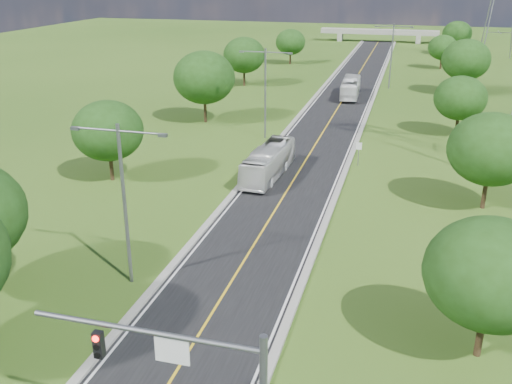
# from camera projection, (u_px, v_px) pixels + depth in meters

# --- Properties ---
(ground) EXTENTS (260.00, 260.00, 0.00)m
(ground) POSITION_uv_depth(u_px,v_px,m) (336.00, 111.00, 76.83)
(ground) COLOR #2D4F16
(ground) RESTS_ON ground
(road) EXTENTS (8.00, 150.00, 0.06)m
(road) POSITION_uv_depth(u_px,v_px,m) (342.00, 102.00, 82.20)
(road) COLOR black
(road) RESTS_ON ground
(curb_left) EXTENTS (0.50, 150.00, 0.22)m
(curb_left) POSITION_uv_depth(u_px,v_px,m) (313.00, 100.00, 83.22)
(curb_left) COLOR gray
(curb_left) RESTS_ON ground
(curb_right) EXTENTS (0.50, 150.00, 0.22)m
(curb_right) POSITION_uv_depth(u_px,v_px,m) (371.00, 103.00, 81.13)
(curb_right) COLOR gray
(curb_right) RESTS_ON ground
(signal_mast) EXTENTS (8.54, 0.33, 7.20)m
(signal_mast) POSITION_uv_depth(u_px,v_px,m) (203.00, 383.00, 19.39)
(signal_mast) COLOR slate
(signal_mast) RESTS_ON ground
(speed_limit_sign) EXTENTS (0.55, 0.09, 2.40)m
(speed_limit_sign) POSITION_uv_depth(u_px,v_px,m) (359.00, 150.00, 55.21)
(speed_limit_sign) COLOR slate
(speed_limit_sign) RESTS_ON ground
(overpass) EXTENTS (30.00, 3.00, 3.20)m
(overpass) POSITION_uv_depth(u_px,v_px,m) (379.00, 32.00, 147.72)
(overpass) COLOR gray
(overpass) RESTS_ON ground
(streetlight_near_left) EXTENTS (5.90, 0.25, 10.00)m
(streetlight_near_left) POSITION_uv_depth(u_px,v_px,m) (123.00, 192.00, 33.06)
(streetlight_near_left) COLOR slate
(streetlight_near_left) RESTS_ON ground
(streetlight_mid_left) EXTENTS (5.90, 0.25, 10.00)m
(streetlight_mid_left) POSITION_uv_depth(u_px,v_px,m) (265.00, 86.00, 62.67)
(streetlight_mid_left) COLOR slate
(streetlight_mid_left) RESTS_ON ground
(streetlight_far_right) EXTENTS (5.90, 0.25, 10.00)m
(streetlight_far_right) POSITION_uv_depth(u_px,v_px,m) (392.00, 51.00, 89.32)
(streetlight_far_right) COLOR slate
(streetlight_far_right) RESTS_ON ground
(tree_lb) EXTENTS (6.30, 6.30, 7.33)m
(tree_lb) POSITION_uv_depth(u_px,v_px,m) (108.00, 131.00, 50.35)
(tree_lb) COLOR black
(tree_lb) RESTS_ON ground
(tree_lc) EXTENTS (7.56, 7.56, 8.79)m
(tree_lc) POSITION_uv_depth(u_px,v_px,m) (204.00, 78.00, 69.50)
(tree_lc) COLOR black
(tree_lc) RESTS_ON ground
(tree_ld) EXTENTS (6.72, 6.72, 7.82)m
(tree_ld) POSITION_uv_depth(u_px,v_px,m) (244.00, 55.00, 91.75)
(tree_ld) COLOR black
(tree_ld) RESTS_ON ground
(tree_le) EXTENTS (5.88, 5.88, 6.84)m
(tree_le) POSITION_uv_depth(u_px,v_px,m) (290.00, 42.00, 112.90)
(tree_le) COLOR black
(tree_le) RESTS_ON ground
(tree_ra) EXTENTS (6.30, 6.30, 7.33)m
(tree_ra) POSITION_uv_depth(u_px,v_px,m) (491.00, 274.00, 26.82)
(tree_ra) COLOR black
(tree_ra) RESTS_ON ground
(tree_rb) EXTENTS (6.72, 6.72, 7.82)m
(tree_rb) POSITION_uv_depth(u_px,v_px,m) (491.00, 149.00, 44.16)
(tree_rb) COLOR black
(tree_rb) RESTS_ON ground
(tree_rc) EXTENTS (5.88, 5.88, 6.84)m
(tree_rc) POSITION_uv_depth(u_px,v_px,m) (460.00, 98.00, 64.37)
(tree_rc) COLOR black
(tree_rc) RESTS_ON ground
(tree_rd) EXTENTS (7.14, 7.14, 8.30)m
(tree_rd) POSITION_uv_depth(u_px,v_px,m) (466.00, 60.00, 85.07)
(tree_rd) COLOR black
(tree_rd) RESTS_ON ground
(tree_re) EXTENTS (5.46, 5.46, 6.35)m
(tree_re) POSITION_uv_depth(u_px,v_px,m) (443.00, 47.00, 107.67)
(tree_re) COLOR black
(tree_re) RESTS_ON ground
(tree_rf) EXTENTS (6.30, 6.30, 7.33)m
(tree_rf) POSITION_uv_depth(u_px,v_px,m) (457.00, 34.00, 124.53)
(tree_rf) COLOR black
(tree_rf) RESTS_ON ground
(bus_outbound) EXTENTS (2.89, 10.30, 2.84)m
(bus_outbound) POSITION_uv_depth(u_px,v_px,m) (351.00, 88.00, 84.58)
(bus_outbound) COLOR white
(bus_outbound) RESTS_ON road
(bus_inbound) EXTENTS (2.94, 10.27, 2.83)m
(bus_inbound) POSITION_uv_depth(u_px,v_px,m) (269.00, 162.00, 52.24)
(bus_inbound) COLOR silver
(bus_inbound) RESTS_ON road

